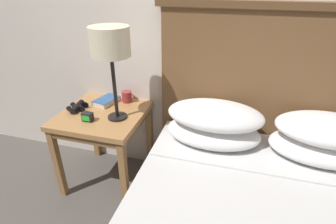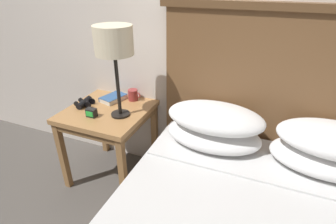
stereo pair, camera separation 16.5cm
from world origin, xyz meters
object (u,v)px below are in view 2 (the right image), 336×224
Objects in this scene: table_lamp at (114,43)px; binoculars_pair at (84,102)px; alarm_clock at (91,113)px; book_on_nightstand at (113,98)px; coffee_mug at (133,95)px; nightstand at (108,119)px.

table_lamp is 0.58m from binoculars_pair.
alarm_clock is at bearing -38.58° from binoculars_pair.
table_lamp reaches higher than book_on_nightstand.
table_lamp is 8.64× the size of alarm_clock.
coffee_mug is 0.37m from alarm_clock.
coffee_mug is at bearing 37.18° from binoculars_pair.
nightstand is 0.99× the size of table_lamp.
binoculars_pair is 0.37m from coffee_mug.
coffee_mug is at bearing 23.78° from book_on_nightstand.
table_lamp is 0.52m from coffee_mug.
book_on_nightstand is 0.16m from coffee_mug.
table_lamp is 2.79× the size of book_on_nightstand.
alarm_clock reaches higher than book_on_nightstand.
binoculars_pair is 0.20m from alarm_clock.
coffee_mug reaches higher than binoculars_pair.
coffee_mug reaches higher than book_on_nightstand.
alarm_clock is (-0.03, -0.13, 0.11)m from nightstand.
nightstand is 0.22m from binoculars_pair.
book_on_nightstand is (-0.04, 0.15, 0.10)m from nightstand.
nightstand is 0.18m from alarm_clock.
nightstand is at bearing -73.76° from book_on_nightstand.
coffee_mug is (0.29, 0.22, 0.02)m from binoculars_pair.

